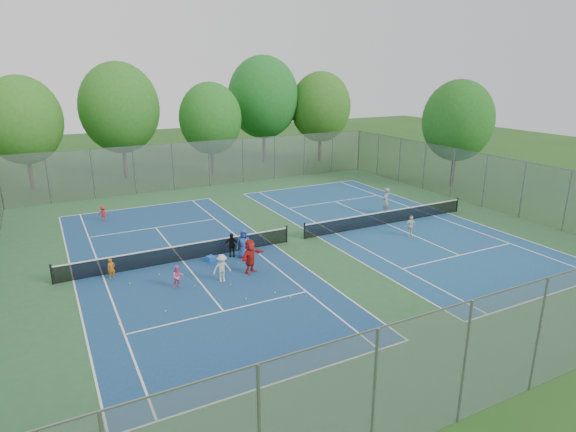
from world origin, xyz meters
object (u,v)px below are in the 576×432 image
object	(u,v)px
net_right	(387,218)
net_left	(182,253)
ball_crate	(211,259)
instructor	(386,201)
ball_hopper	(242,245)

from	to	relation	value
net_right	net_left	bearing A→B (deg)	180.00
ball_crate	instructor	bearing A→B (deg)	11.04
ball_crate	ball_hopper	world-z (taller)	ball_hopper
net_right	ball_hopper	xyz separation A→B (m)	(-10.45, 0.11, -0.15)
instructor	net_right	bearing A→B (deg)	22.70
net_left	instructor	distance (m)	15.49
net_left	net_right	distance (m)	14.00
net_right	ball_crate	bearing A→B (deg)	-176.42
ball_crate	ball_hopper	xyz separation A→B (m)	(2.21, 0.90, 0.15)
ball_hopper	net_right	bearing A→B (deg)	-0.60
net_right	instructor	bearing A→B (deg)	54.99
net_right	instructor	distance (m)	2.43
net_left	instructor	bearing A→B (deg)	7.21
net_right	ball_hopper	bearing A→B (deg)	179.40
net_right	ball_crate	xyz separation A→B (m)	(-12.66, -0.79, -0.29)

